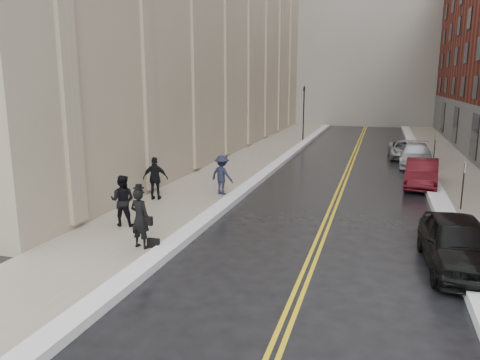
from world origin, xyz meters
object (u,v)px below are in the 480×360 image
Objects in this scene: pedestrian_a at (123,200)px; pedestrian_c at (155,178)px; pedestrian_b at (222,175)px; pedestrian_main at (140,218)px; car_black at (458,243)px; car_silver_far at (404,150)px; car_silver_near at (416,155)px; car_maroon at (422,173)px.

pedestrian_c is at bearing -90.31° from pedestrian_a.
pedestrian_c is (-2.63, -1.91, 0.04)m from pedestrian_b.
pedestrian_b is at bearing -78.45° from pedestrian_main.
car_black is 13.23m from pedestrian_c.
car_silver_far is 2.40× the size of pedestrian_b.
car_black is at bearing -88.10° from car_silver_near.
car_maroon is 0.99× the size of car_silver_far.
car_black is 18.51m from car_silver_near.
pedestrian_a is at bearing -130.94° from car_maroon.
pedestrian_c is (-0.66, 4.04, 0.02)m from pedestrian_a.
pedestrian_c reaches higher than car_silver_near.
pedestrian_a is at bearing -121.38° from car_silver_near.
pedestrian_a is 4.10m from pedestrian_c.
pedestrian_a is 6.27m from pedestrian_b.
car_silver_near is 1.11× the size of car_silver_far.
pedestrian_b reaches higher than car_maroon.
car_maroon is 6.79m from car_silver_near.
car_silver_far is at bearing 102.28° from car_silver_near.
pedestrian_a is at bearing 173.77° from car_black.
car_silver_near is at bearing -103.73° from pedestrian_main.
pedestrian_c is at bearing -144.76° from car_maroon.
pedestrian_c is at bearing 56.17° from pedestrian_b.
car_black is 11.75m from pedestrian_a.
car_silver_near is at bearing 86.91° from car_black.
car_silver_near is at bearing -81.56° from car_silver_far.
pedestrian_b is (-9.75, 6.55, 0.30)m from car_black.
pedestrian_a is (-11.73, 0.60, 0.32)m from car_black.
car_silver_far is at bearing -127.09° from pedestrian_a.
pedestrian_b is (-9.68, -11.96, 0.37)m from car_silver_near.
pedestrian_main is at bearing 122.86° from pedestrian_a.
car_maroon is at bearing 87.62° from car_black.
car_silver_far is 20.75m from pedestrian_c.
pedestrian_b is 0.96× the size of pedestrian_c.
car_maroon is 0.89× the size of car_silver_near.
pedestrian_main is 1.05× the size of pedestrian_b.
pedestrian_c reaches higher than pedestrian_a.
pedestrian_a is (-11.54, -11.12, 0.38)m from car_maroon.
pedestrian_a is 0.98× the size of pedestrian_c.
car_silver_far is (-0.61, 3.26, -0.11)m from car_silver_near.
car_maroon is at bearing -163.03° from pedestrian_c.
pedestrian_c reaches higher than car_maroon.
pedestrian_a is at bearing -119.72° from car_silver_far.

